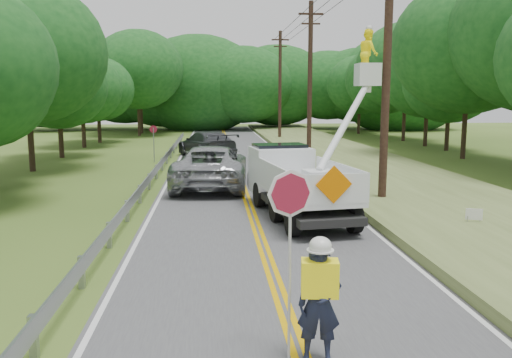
{
  "coord_description": "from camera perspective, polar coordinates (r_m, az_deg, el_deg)",
  "views": [
    {
      "loc": [
        -1.32,
        -9.79,
        3.98
      ],
      "look_at": [
        0.0,
        6.0,
        1.5
      ],
      "focal_mm": 36.64,
      "sensor_mm": 36.0,
      "label": 1
    }
  ],
  "objects": [
    {
      "name": "flagger",
      "position": [
        8.05,
        6.84,
        -12.42
      ],
      "size": [
        1.14,
        0.52,
        2.93
      ],
      "color": "#191E33",
      "rests_on": "road"
    },
    {
      "name": "yard_sign",
      "position": [
        16.94,
        22.7,
        -3.67
      ],
      "size": [
        0.46,
        0.2,
        0.7
      ],
      "color": "white",
      "rests_on": "ground"
    },
    {
      "name": "suv_darkgrey",
      "position": [
        34.91,
        -5.4,
        3.8
      ],
      "size": [
        4.47,
        6.55,
        1.76
      ],
      "primitive_type": "imported",
      "rotation": [
        0.0,
        0.0,
        3.51
      ],
      "color": "#393B40",
      "rests_on": "road"
    },
    {
      "name": "utility_poles",
      "position": [
        27.57,
        8.65,
        11.48
      ],
      "size": [
        1.6,
        43.3,
        10.0
      ],
      "color": "black",
      "rests_on": "ground"
    },
    {
      "name": "treeline_horizon",
      "position": [
        65.87,
        -2.21,
        10.22
      ],
      "size": [
        58.44,
        15.22,
        12.69
      ],
      "color": "#144719",
      "rests_on": "ground"
    },
    {
      "name": "bucket_truck",
      "position": [
        18.35,
        4.64,
        1.04
      ],
      "size": [
        4.65,
        6.66,
        6.37
      ],
      "color": "black",
      "rests_on": "road"
    },
    {
      "name": "suv_silver",
      "position": [
        23.29,
        -4.93,
        1.39
      ],
      "size": [
        3.54,
        6.89,
        1.86
      ],
      "primitive_type": "imported",
      "rotation": [
        0.0,
        0.0,
        3.07
      ],
      "color": "#A1A4A8",
      "rests_on": "road"
    },
    {
      "name": "road",
      "position": [
        24.15,
        -1.59,
        -0.56
      ],
      "size": [
        7.2,
        96.0,
        0.03
      ],
      "color": "#464548",
      "rests_on": "ground"
    },
    {
      "name": "treeline_left",
      "position": [
        41.48,
        -17.42,
        11.26
      ],
      "size": [
        11.09,
        56.23,
        11.33
      ],
      "color": "#332319",
      "rests_on": "ground"
    },
    {
      "name": "guardrail",
      "position": [
        25.08,
        -10.92,
        0.88
      ],
      "size": [
        0.18,
        48.0,
        0.77
      ],
      "color": "#909398",
      "rests_on": "ground"
    },
    {
      "name": "treeline_right",
      "position": [
        38.95,
        21.71,
        11.78
      ],
      "size": [
        11.72,
        54.7,
        12.03
      ],
      "color": "#332319",
      "rests_on": "ground"
    },
    {
      "name": "tall_grass_verge",
      "position": [
        25.53,
        14.54,
        -0.02
      ],
      "size": [
        7.0,
        96.0,
        0.3
      ],
      "primitive_type": "cube",
      "color": "#556331",
      "rests_on": "ground"
    },
    {
      "name": "stop_sign_permanent",
      "position": [
        32.83,
        -11.11,
        4.39
      ],
      "size": [
        0.49,
        0.06,
        2.29
      ],
      "color": "#909398",
      "rests_on": "ground"
    },
    {
      "name": "ground",
      "position": [
        10.65,
        2.77,
        -13.06
      ],
      "size": [
        140.0,
        140.0,
        0.0
      ],
      "primitive_type": "plane",
      "color": "#39501B",
      "rests_on": "ground"
    }
  ]
}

